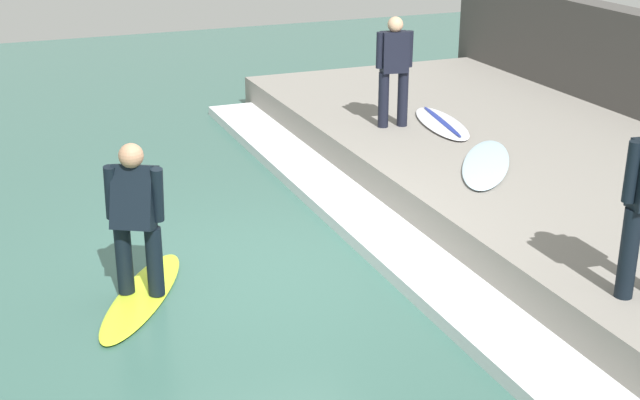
% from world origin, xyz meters
% --- Properties ---
extents(ground_plane, '(28.00, 28.00, 0.00)m').
position_xyz_m(ground_plane, '(0.00, 0.00, 0.00)').
color(ground_plane, '#386056').
extents(concrete_ledge, '(4.40, 12.88, 0.51)m').
position_xyz_m(concrete_ledge, '(4.02, 0.00, 0.26)').
color(concrete_ledge, gray).
rests_on(concrete_ledge, ground_plane).
extents(wave_foam_crest, '(0.75, 12.24, 0.14)m').
position_xyz_m(wave_foam_crest, '(1.45, 0.00, 0.07)').
color(wave_foam_crest, white).
rests_on(wave_foam_crest, ground_plane).
extents(surfboard_riding, '(1.39, 1.93, 0.06)m').
position_xyz_m(surfboard_riding, '(-1.32, -0.15, 0.03)').
color(surfboard_riding, '#BFE02D').
rests_on(surfboard_riding, ground_plane).
extents(surfer_riding, '(0.54, 0.55, 1.52)m').
position_xyz_m(surfer_riding, '(-1.32, -0.15, 0.91)').
color(surfer_riding, black).
rests_on(surfer_riding, surfboard_riding).
extents(surfer_waiting_near, '(0.51, 0.28, 1.53)m').
position_xyz_m(surfer_waiting_near, '(2.83, 2.76, 1.37)').
color(surfer_waiting_near, black).
rests_on(surfer_waiting_near, concrete_ledge).
extents(surfboard_waiting_near, '(0.85, 1.80, 0.07)m').
position_xyz_m(surfboard_waiting_near, '(3.49, 2.55, 0.54)').
color(surfboard_waiting_near, silver).
rests_on(surfboard_waiting_near, concrete_ledge).
extents(surfboard_spare, '(1.61, 1.92, 0.06)m').
position_xyz_m(surfboard_spare, '(3.11, 0.77, 0.54)').
color(surfboard_spare, silver).
rests_on(surfboard_spare, concrete_ledge).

